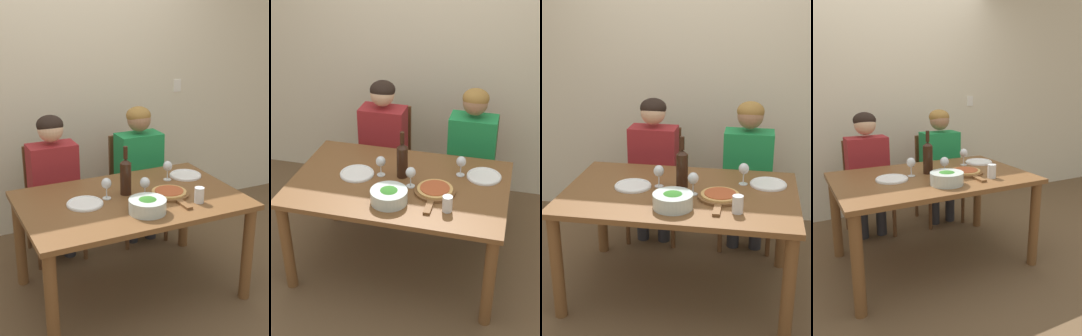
{
  "view_description": "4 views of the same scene",
  "coord_description": "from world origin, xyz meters",
  "views": [
    {
      "loc": [
        -1.24,
        -2.71,
        2.0
      ],
      "look_at": [
        0.06,
        0.07,
        0.93
      ],
      "focal_mm": 50.0,
      "sensor_mm": 36.0,
      "label": 1
    },
    {
      "loc": [
        0.74,
        -2.72,
        2.45
      ],
      "look_at": [
        0.04,
        0.01,
        0.85
      ],
      "focal_mm": 50.0,
      "sensor_mm": 36.0,
      "label": 2
    },
    {
      "loc": [
        0.47,
        -2.79,
        1.9
      ],
      "look_at": [
        -0.03,
        0.01,
        0.9
      ],
      "focal_mm": 50.0,
      "sensor_mm": 36.0,
      "label": 3
    },
    {
      "loc": [
        -1.02,
        -2.3,
        1.44
      ],
      "look_at": [
        0.13,
        -0.01,
        0.79
      ],
      "focal_mm": 35.0,
      "sensor_mm": 36.0,
      "label": 4
    }
  ],
  "objects": [
    {
      "name": "chair_right",
      "position": [
        0.42,
        0.84,
        0.48
      ],
      "size": [
        0.42,
        0.42,
        0.92
      ],
      "color": "brown",
      "rests_on": "ground"
    },
    {
      "name": "dinner_plate_right",
      "position": [
        0.57,
        0.21,
        0.75
      ],
      "size": [
        0.25,
        0.25,
        0.02
      ],
      "color": "white",
      "rests_on": "dining_table"
    },
    {
      "name": "dining_table",
      "position": [
        0.0,
        0.0,
        0.63
      ],
      "size": [
        1.52,
        0.98,
        0.74
      ],
      "color": "brown",
      "rests_on": "ground"
    },
    {
      "name": "wine_glass_centre",
      "position": [
        0.09,
        -0.04,
        0.84
      ],
      "size": [
        0.07,
        0.07,
        0.15
      ],
      "color": "silver",
      "rests_on": "dining_table"
    },
    {
      "name": "water_tumbler",
      "position": [
        0.39,
        -0.27,
        0.79
      ],
      "size": [
        0.07,
        0.07,
        0.11
      ],
      "color": "silver",
      "rests_on": "dining_table"
    },
    {
      "name": "dinner_plate_left",
      "position": [
        -0.32,
        0.02,
        0.75
      ],
      "size": [
        0.25,
        0.25,
        0.02
      ],
      "color": "white",
      "rests_on": "dining_table"
    },
    {
      "name": "pizza_on_board",
      "position": [
        0.27,
        -0.08,
        0.75
      ],
      "size": [
        0.28,
        0.42,
        0.04
      ],
      "color": "brown",
      "rests_on": "dining_table"
    },
    {
      "name": "broccoli_bowl",
      "position": [
        -0.0,
        -0.26,
        0.79
      ],
      "size": [
        0.25,
        0.25,
        0.1
      ],
      "color": "silver",
      "rests_on": "dining_table"
    },
    {
      "name": "person_man",
      "position": [
        0.42,
        0.72,
        0.72
      ],
      "size": [
        0.47,
        0.51,
        1.2
      ],
      "color": "#28282D",
      "rests_on": "ground"
    },
    {
      "name": "wine_glass_right",
      "position": [
        0.4,
        0.2,
        0.84
      ],
      "size": [
        0.07,
        0.07,
        0.15
      ],
      "color": "silver",
      "rests_on": "dining_table"
    },
    {
      "name": "wine_glass_left",
      "position": [
        -0.15,
        0.06,
        0.84
      ],
      "size": [
        0.07,
        0.07,
        0.15
      ],
      "color": "silver",
      "rests_on": "dining_table"
    },
    {
      "name": "ground_plane",
      "position": [
        0.0,
        0.0,
        0.0
      ],
      "size": [
        40.0,
        40.0,
        0.0
      ],
      "primitive_type": "plane",
      "color": "brown"
    },
    {
      "name": "person_woman",
      "position": [
        -0.34,
        0.72,
        0.72
      ],
      "size": [
        0.47,
        0.51,
        1.2
      ],
      "color": "#28282D",
      "rests_on": "ground"
    },
    {
      "name": "chair_left",
      "position": [
        -0.34,
        0.84,
        0.48
      ],
      "size": [
        0.42,
        0.42,
        0.92
      ],
      "color": "brown",
      "rests_on": "ground"
    },
    {
      "name": "back_wall",
      "position": [
        0.0,
        1.31,
        1.35
      ],
      "size": [
        10.0,
        0.06,
        2.7
      ],
      "color": "beige",
      "rests_on": "ground"
    },
    {
      "name": "wine_bottle",
      "position": [
        -0.0,
        0.08,
        0.88
      ],
      "size": [
        0.08,
        0.08,
        0.35
      ],
      "color": "black",
      "rests_on": "dining_table"
    }
  ]
}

